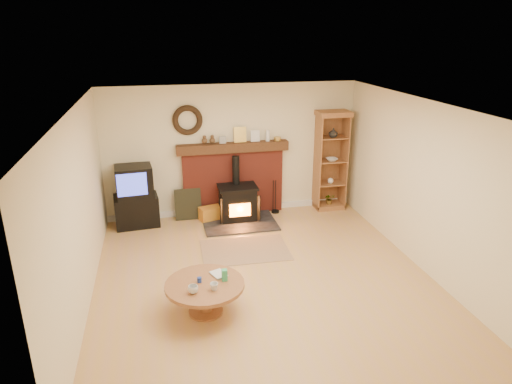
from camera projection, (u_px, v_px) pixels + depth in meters
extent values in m
plane|color=tan|center=(264.00, 278.00, 6.94)|extent=(5.50, 5.50, 0.00)
cube|color=beige|center=(232.00, 151.00, 9.03)|extent=(5.00, 0.02, 2.60)
cube|color=beige|center=(337.00, 306.00, 3.97)|extent=(5.00, 0.02, 2.60)
cube|color=beige|center=(80.00, 212.00, 5.99)|extent=(0.02, 5.50, 2.60)
cube|color=beige|center=(422.00, 186.00, 7.01)|extent=(0.02, 5.50, 2.60)
cube|color=white|center=(265.00, 107.00, 6.06)|extent=(5.00, 5.50, 0.02)
cube|color=white|center=(233.00, 209.00, 9.43)|extent=(5.00, 0.04, 0.12)
torus|color=black|center=(188.00, 120.00, 8.58)|extent=(0.57, 0.11, 0.57)
cube|color=maroon|center=(233.00, 183.00, 9.18)|extent=(2.00, 0.15, 1.30)
cube|color=#311C0F|center=(233.00, 147.00, 8.90)|extent=(2.20, 0.22, 0.18)
cube|color=#999999|center=(223.00, 140.00, 8.81)|extent=(0.13, 0.05, 0.14)
cube|color=gold|center=(240.00, 135.00, 8.87)|extent=(0.24, 0.06, 0.30)
cube|color=white|center=(255.00, 136.00, 8.95)|extent=(0.18, 0.05, 0.22)
cylinder|color=white|center=(268.00, 136.00, 8.98)|extent=(0.08, 0.08, 0.22)
cylinder|color=gold|center=(277.00, 139.00, 9.05)|extent=(0.14, 0.14, 0.07)
cube|color=black|center=(240.00, 223.00, 8.87)|extent=(1.40, 1.00, 0.03)
cube|color=black|center=(238.00, 203.00, 8.94)|extent=(0.68, 0.49, 0.63)
cube|color=black|center=(237.00, 187.00, 8.83)|extent=(0.75, 0.54, 0.04)
cylinder|color=black|center=(236.00, 170.00, 8.86)|extent=(0.14, 0.14, 0.56)
cube|color=orange|center=(240.00, 210.00, 8.72)|extent=(0.41, 0.02, 0.25)
cube|color=black|center=(223.00, 209.00, 8.71)|extent=(0.16, 0.22, 0.51)
cube|color=black|center=(255.00, 207.00, 8.83)|extent=(0.16, 0.22, 0.51)
cube|color=brown|center=(245.00, 250.00, 7.80)|extent=(1.50, 1.05, 0.01)
cube|color=black|center=(137.00, 211.00, 8.72)|extent=(0.85, 0.63, 0.59)
cube|color=black|center=(134.00, 181.00, 8.52)|extent=(0.71, 0.62, 0.59)
cube|color=blue|center=(132.00, 185.00, 8.25)|extent=(0.53, 0.06, 0.42)
cube|color=brown|center=(328.00, 205.00, 9.65)|extent=(0.60, 0.43, 0.10)
cube|color=brown|center=(327.00, 159.00, 9.52)|extent=(0.60, 0.02, 1.90)
cube|color=brown|center=(317.00, 163.00, 9.27)|extent=(0.02, 0.43, 1.90)
cube|color=brown|center=(344.00, 161.00, 9.39)|extent=(0.02, 0.43, 1.90)
cube|color=brown|center=(333.00, 113.00, 9.00)|extent=(0.66, 0.47, 0.10)
cube|color=brown|center=(329.00, 183.00, 9.49)|extent=(0.56, 0.39, 0.02)
cube|color=brown|center=(331.00, 161.00, 9.32)|extent=(0.56, 0.39, 0.02)
cube|color=brown|center=(332.00, 137.00, 9.16)|extent=(0.56, 0.39, 0.02)
imported|color=white|center=(333.00, 133.00, 9.08)|extent=(0.18, 0.18, 0.19)
imported|color=white|center=(332.00, 159.00, 9.26)|extent=(0.23, 0.23, 0.06)
sphere|color=white|center=(330.00, 181.00, 9.42)|extent=(0.12, 0.12, 0.12)
imported|color=#3AA56C|center=(329.00, 199.00, 9.55)|extent=(0.20, 0.18, 0.23)
cube|color=yellow|center=(211.00, 214.00, 9.00)|extent=(0.49, 0.37, 0.27)
cube|color=black|center=(188.00, 204.00, 8.99)|extent=(0.52, 0.14, 0.62)
cylinder|color=black|center=(275.00, 212.00, 9.40)|extent=(0.16, 0.16, 0.04)
cylinder|color=black|center=(273.00, 197.00, 9.28)|extent=(0.02, 0.02, 0.70)
cylinder|color=black|center=(276.00, 197.00, 9.29)|extent=(0.02, 0.02, 0.70)
cylinder|color=brown|center=(206.00, 311.00, 6.10)|extent=(0.46, 0.46, 0.03)
cylinder|color=brown|center=(205.00, 299.00, 6.03)|extent=(0.17, 0.17, 0.37)
cylinder|color=brown|center=(205.00, 285.00, 5.96)|extent=(1.05, 1.05, 0.05)
imported|color=white|center=(193.00, 289.00, 5.72)|extent=(0.13, 0.13, 0.10)
imported|color=white|center=(214.00, 287.00, 5.78)|extent=(0.10, 0.10, 0.10)
imported|color=#4C331E|center=(213.00, 276.00, 6.10)|extent=(0.17, 0.23, 0.02)
cylinder|color=navy|center=(199.00, 280.00, 5.96)|extent=(0.06, 0.06, 0.07)
cube|color=#3AA56C|center=(225.00, 275.00, 5.99)|extent=(0.07, 0.07, 0.16)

